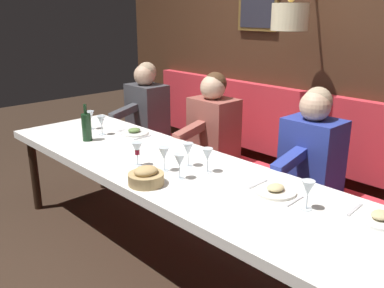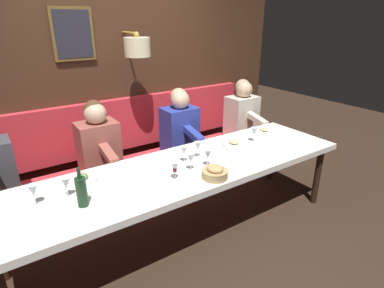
{
  "view_description": "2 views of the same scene",
  "coord_description": "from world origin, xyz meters",
  "px_view_note": "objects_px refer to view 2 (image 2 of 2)",
  "views": [
    {
      "loc": [
        -1.74,
        -2.0,
        1.76
      ],
      "look_at": [
        0.05,
        -0.11,
        0.92
      ],
      "focal_mm": 39.43,
      "sensor_mm": 36.0,
      "label": 1
    },
    {
      "loc": [
        -2.14,
        1.38,
        1.99
      ],
      "look_at": [
        0.05,
        -0.11,
        0.92
      ],
      "focal_mm": 29.24,
      "sensor_mm": 36.0,
      "label": 2
    }
  ],
  "objects_px": {
    "diner_nearest": "(242,111)",
    "wine_glass_6": "(198,147)",
    "wine_glass_3": "(184,151)",
    "wine_glass_5": "(33,191)",
    "wine_bottle": "(82,191)",
    "wine_glass_0": "(175,167)",
    "bread_bowl": "(215,173)",
    "wine_glass_1": "(191,159)",
    "wine_glass_4": "(66,183)",
    "dining_table": "(186,172)",
    "diner_middle": "(98,141)",
    "diner_near": "(180,124)",
    "wine_glass_2": "(254,132)",
    "wine_glass_7": "(208,155)"
  },
  "relations": [
    {
      "from": "diner_nearest",
      "to": "wine_glass_6",
      "type": "distance_m",
      "value": 1.52
    },
    {
      "from": "wine_glass_3",
      "to": "wine_glass_5",
      "type": "xyz_separation_m",
      "value": [
        0.0,
        1.27,
        0.0
      ]
    },
    {
      "from": "wine_glass_3",
      "to": "wine_bottle",
      "type": "relative_size",
      "value": 0.55
    },
    {
      "from": "wine_glass_5",
      "to": "wine_glass_0",
      "type": "bearing_deg",
      "value": -103.33
    },
    {
      "from": "diner_nearest",
      "to": "bread_bowl",
      "type": "bearing_deg",
      "value": 130.38
    },
    {
      "from": "wine_glass_1",
      "to": "wine_glass_4",
      "type": "xyz_separation_m",
      "value": [
        0.15,
        1.01,
        0.0
      ]
    },
    {
      "from": "dining_table",
      "to": "diner_middle",
      "type": "height_order",
      "value": "diner_middle"
    },
    {
      "from": "diner_nearest",
      "to": "diner_near",
      "type": "bearing_deg",
      "value": 90.0
    },
    {
      "from": "diner_middle",
      "to": "wine_glass_2",
      "type": "bearing_deg",
      "value": -118.51
    },
    {
      "from": "wine_glass_0",
      "to": "wine_glass_1",
      "type": "bearing_deg",
      "value": -72.06
    },
    {
      "from": "diner_near",
      "to": "wine_glass_7",
      "type": "bearing_deg",
      "value": 161.66
    },
    {
      "from": "diner_near",
      "to": "wine_glass_0",
      "type": "height_order",
      "value": "diner_near"
    },
    {
      "from": "diner_middle",
      "to": "wine_glass_1",
      "type": "relative_size",
      "value": 4.82
    },
    {
      "from": "diner_nearest",
      "to": "wine_glass_0",
      "type": "height_order",
      "value": "diner_nearest"
    },
    {
      "from": "wine_glass_2",
      "to": "wine_glass_5",
      "type": "height_order",
      "value": "same"
    },
    {
      "from": "diner_nearest",
      "to": "diner_near",
      "type": "relative_size",
      "value": 1.0
    },
    {
      "from": "wine_glass_4",
      "to": "wine_bottle",
      "type": "xyz_separation_m",
      "value": [
        -0.18,
        -0.06,
        -0.0
      ]
    },
    {
      "from": "diner_middle",
      "to": "bread_bowl",
      "type": "height_order",
      "value": "diner_middle"
    },
    {
      "from": "wine_glass_2",
      "to": "wine_glass_6",
      "type": "relative_size",
      "value": 1.0
    },
    {
      "from": "wine_glass_5",
      "to": "wine_glass_7",
      "type": "bearing_deg",
      "value": -97.82
    },
    {
      "from": "diner_middle",
      "to": "wine_bottle",
      "type": "distance_m",
      "value": 1.1
    },
    {
      "from": "wine_glass_2",
      "to": "diner_near",
      "type": "bearing_deg",
      "value": 29.75
    },
    {
      "from": "diner_near",
      "to": "wine_glass_4",
      "type": "relative_size",
      "value": 4.82
    },
    {
      "from": "diner_nearest",
      "to": "wine_glass_7",
      "type": "bearing_deg",
      "value": 126.71
    },
    {
      "from": "wine_glass_0",
      "to": "bread_bowl",
      "type": "relative_size",
      "value": 0.75
    },
    {
      "from": "wine_glass_6",
      "to": "wine_glass_0",
      "type": "bearing_deg",
      "value": 121.84
    },
    {
      "from": "diner_near",
      "to": "wine_glass_2",
      "type": "height_order",
      "value": "diner_near"
    },
    {
      "from": "diner_middle",
      "to": "wine_glass_6",
      "type": "height_order",
      "value": "diner_middle"
    },
    {
      "from": "wine_glass_1",
      "to": "diner_middle",
      "type": "bearing_deg",
      "value": 26.86
    },
    {
      "from": "wine_glass_0",
      "to": "dining_table",
      "type": "bearing_deg",
      "value": -52.23
    },
    {
      "from": "diner_near",
      "to": "wine_glass_2",
      "type": "xyz_separation_m",
      "value": [
        -0.78,
        -0.45,
        0.04
      ]
    },
    {
      "from": "diner_nearest",
      "to": "wine_bottle",
      "type": "distance_m",
      "value": 2.65
    },
    {
      "from": "diner_nearest",
      "to": "diner_near",
      "type": "height_order",
      "value": "same"
    },
    {
      "from": "wine_glass_1",
      "to": "wine_glass_7",
      "type": "bearing_deg",
      "value": -95.17
    },
    {
      "from": "wine_glass_2",
      "to": "wine_glass_7",
      "type": "xyz_separation_m",
      "value": [
        -0.21,
        0.78,
        0.0
      ]
    },
    {
      "from": "dining_table",
      "to": "diner_nearest",
      "type": "relative_size",
      "value": 4.15
    },
    {
      "from": "dining_table",
      "to": "wine_glass_4",
      "type": "xyz_separation_m",
      "value": [
        0.06,
        1.01,
        0.17
      ]
    },
    {
      "from": "diner_nearest",
      "to": "diner_near",
      "type": "xyz_separation_m",
      "value": [
        0.0,
        1.0,
        0.0
      ]
    },
    {
      "from": "dining_table",
      "to": "diner_nearest",
      "type": "xyz_separation_m",
      "value": [
        0.88,
        -1.5,
        0.13
      ]
    },
    {
      "from": "wine_glass_0",
      "to": "wine_glass_5",
      "type": "xyz_separation_m",
      "value": [
        0.24,
        1.02,
        0.0
      ]
    },
    {
      "from": "diner_nearest",
      "to": "wine_glass_0",
      "type": "relative_size",
      "value": 4.82
    },
    {
      "from": "diner_middle",
      "to": "wine_glass_7",
      "type": "bearing_deg",
      "value": -146.15
    },
    {
      "from": "dining_table",
      "to": "wine_glass_4",
      "type": "relative_size",
      "value": 20.0
    },
    {
      "from": "diner_near",
      "to": "wine_glass_2",
      "type": "relative_size",
      "value": 4.82
    },
    {
      "from": "bread_bowl",
      "to": "wine_glass_7",
      "type": "bearing_deg",
      "value": -20.59
    },
    {
      "from": "wine_glass_0",
      "to": "wine_bottle",
      "type": "bearing_deg",
      "value": 86.62
    },
    {
      "from": "wine_glass_6",
      "to": "wine_bottle",
      "type": "bearing_deg",
      "value": 100.43
    },
    {
      "from": "diner_nearest",
      "to": "wine_glass_3",
      "type": "distance_m",
      "value": 1.67
    },
    {
      "from": "wine_glass_4",
      "to": "wine_bottle",
      "type": "height_order",
      "value": "wine_bottle"
    },
    {
      "from": "wine_glass_5",
      "to": "bread_bowl",
      "type": "xyz_separation_m",
      "value": [
        -0.4,
        -1.32,
        -0.07
      ]
    }
  ]
}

